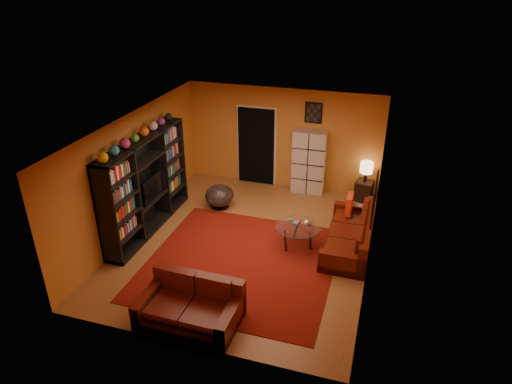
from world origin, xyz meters
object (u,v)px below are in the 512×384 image
(tv, at_px, (150,186))
(coffee_table, at_px, (298,229))
(entertainment_unit, at_px, (146,185))
(table_lamp, at_px, (367,168))
(sofa, at_px, (353,235))
(loveseat, at_px, (192,304))
(bowl_chair, at_px, (219,196))
(storage_cabinet, at_px, (309,162))
(side_table, at_px, (364,191))

(tv, bearing_deg, coffee_table, -88.21)
(entertainment_unit, xyz_separation_m, table_lamp, (4.44, 2.75, -0.19))
(tv, distance_m, sofa, 4.44)
(entertainment_unit, bearing_deg, sofa, 6.67)
(entertainment_unit, distance_m, loveseat, 3.29)
(loveseat, bearing_deg, bowl_chair, 15.55)
(coffee_table, xyz_separation_m, storage_cabinet, (-0.30, 2.61, 0.39))
(tv, distance_m, storage_cabinet, 4.02)
(loveseat, relative_size, coffee_table, 1.76)
(bowl_chair, bearing_deg, entertainment_unit, -130.51)
(entertainment_unit, height_order, sofa, entertainment_unit)
(entertainment_unit, distance_m, table_lamp, 5.22)
(sofa, bearing_deg, storage_cabinet, 121.53)
(loveseat, xyz_separation_m, storage_cabinet, (0.90, 5.21, 0.53))
(tv, distance_m, side_table, 5.18)
(tv, bearing_deg, sofa, -84.44)
(entertainment_unit, height_order, bowl_chair, entertainment_unit)
(storage_cabinet, bearing_deg, table_lamp, -3.25)
(table_lamp, bearing_deg, entertainment_unit, -148.21)
(side_table, distance_m, table_lamp, 0.61)
(bowl_chair, distance_m, side_table, 3.58)
(tv, xyz_separation_m, bowl_chair, (1.09, 1.25, -0.68))
(entertainment_unit, bearing_deg, loveseat, -48.86)
(loveseat, relative_size, side_table, 3.30)
(loveseat, bearing_deg, tv, 40.55)
(coffee_table, height_order, table_lamp, table_lamp)
(tv, distance_m, loveseat, 3.32)
(tv, height_order, sofa, tv)
(loveseat, xyz_separation_m, side_table, (2.33, 5.16, -0.03))
(coffee_table, distance_m, bowl_chair, 2.46)
(sofa, xyz_separation_m, coffee_table, (-1.10, -0.32, 0.14))
(tv, relative_size, sofa, 0.41)
(coffee_table, bearing_deg, entertainment_unit, -176.65)
(tv, height_order, storage_cabinet, storage_cabinet)
(bowl_chair, bearing_deg, storage_cabinet, 38.06)
(storage_cabinet, bearing_deg, bowl_chair, -143.18)
(side_table, bearing_deg, table_lamp, 0.00)
(storage_cabinet, relative_size, bowl_chair, 2.35)
(sofa, bearing_deg, entertainment_unit, -173.35)
(coffee_table, xyz_separation_m, bowl_chair, (-2.17, 1.14, -0.12))
(entertainment_unit, height_order, side_table, entertainment_unit)
(loveseat, bearing_deg, sofa, -37.06)
(entertainment_unit, distance_m, bowl_chair, 1.91)
(loveseat, distance_m, bowl_chair, 3.87)
(storage_cabinet, bearing_deg, coffee_table, -84.61)
(coffee_table, height_order, side_table, side_table)
(bowl_chair, distance_m, table_lamp, 3.63)
(entertainment_unit, relative_size, tv, 3.32)
(sofa, relative_size, coffee_table, 2.35)
(coffee_table, relative_size, bowl_chair, 1.35)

